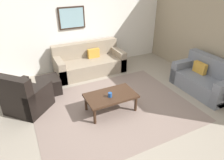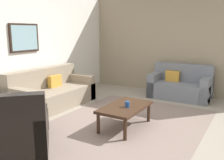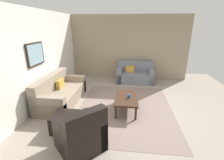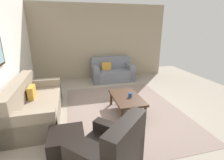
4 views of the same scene
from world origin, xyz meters
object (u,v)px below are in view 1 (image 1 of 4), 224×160
(framed_artwork, at_px, (72,18))
(ottoman, at_px, (49,86))
(couch_main, at_px, (89,62))
(coffee_table, at_px, (111,97))
(cup, at_px, (110,95))
(couch_loveseat, at_px, (205,80))
(armchair_leather, at_px, (25,99))

(framed_artwork, bearing_deg, ottoman, -132.91)
(couch_main, relative_size, coffee_table, 1.88)
(ottoman, bearing_deg, cup, -54.40)
(cup, bearing_deg, ottoman, 125.60)
(framed_artwork, bearing_deg, couch_loveseat, -47.69)
(armchair_leather, xyz_separation_m, cup, (1.64, -0.88, 0.15))
(armchair_leather, bearing_deg, couch_main, 33.74)
(coffee_table, bearing_deg, couch_main, 82.60)
(couch_loveseat, height_order, armchair_leather, armchair_leather)
(armchair_leather, distance_m, cup, 1.86)
(couch_loveseat, bearing_deg, ottoman, 155.31)
(couch_main, distance_m, armchair_leather, 2.36)
(armchair_leather, height_order, ottoman, armchair_leather)
(coffee_table, bearing_deg, couch_loveseat, -6.57)
(couch_loveseat, relative_size, cup, 15.11)
(coffee_table, xyz_separation_m, framed_artwork, (-0.01, 2.55, 1.23))
(ottoman, xyz_separation_m, coffee_table, (1.09, -1.39, 0.16))
(ottoman, relative_size, cup, 5.52)
(ottoman, distance_m, framed_artwork, 2.11)
(couch_loveseat, relative_size, framed_artwork, 1.99)
(armchair_leather, distance_m, framed_artwork, 2.73)
(couch_main, xyz_separation_m, couch_loveseat, (2.30, -2.42, 0.01))
(coffee_table, relative_size, framed_artwork, 1.43)
(armchair_leather, xyz_separation_m, coffee_table, (1.69, -0.81, 0.05))
(couch_main, distance_m, framed_artwork, 1.39)
(framed_artwork, bearing_deg, armchair_leather, -133.93)
(couch_main, xyz_separation_m, armchair_leather, (-1.96, -1.31, 0.01))
(couch_loveseat, distance_m, cup, 2.64)
(coffee_table, distance_m, framed_artwork, 2.83)
(couch_main, height_order, framed_artwork, framed_artwork)
(cup, relative_size, framed_artwork, 0.13)
(couch_main, bearing_deg, armchair_leather, -146.26)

